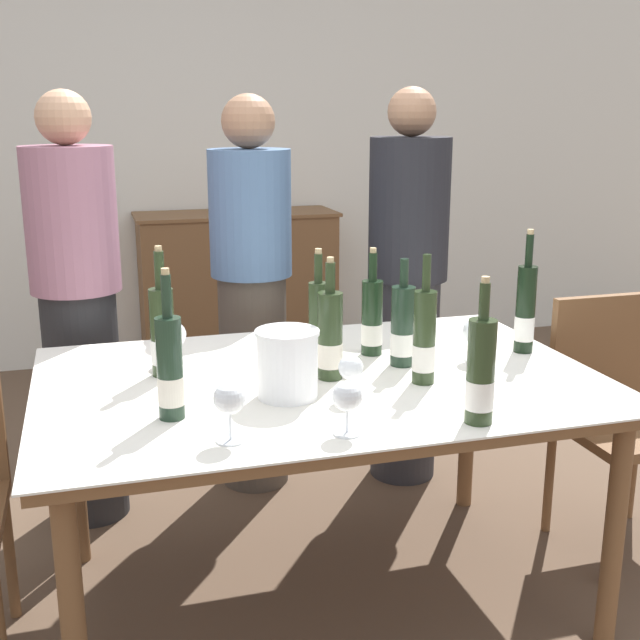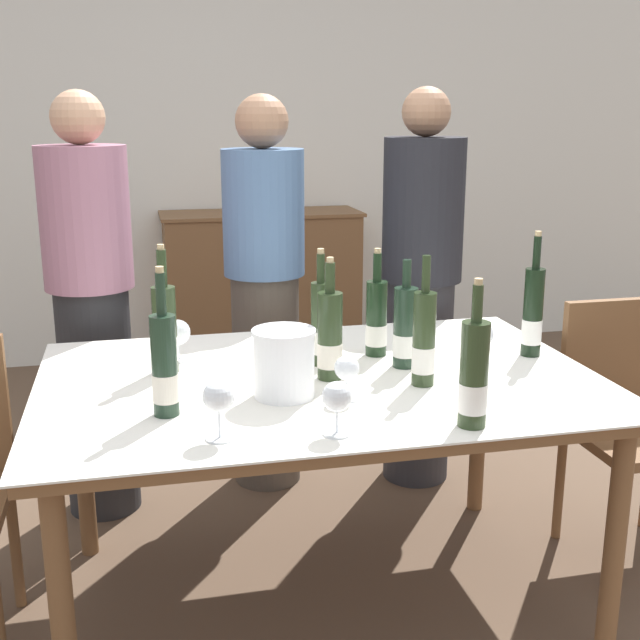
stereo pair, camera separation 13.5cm
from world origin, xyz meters
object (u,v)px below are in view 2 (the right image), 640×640
Objects in this scene: wine_bottle_2 at (376,319)px; person_host at (92,311)px; wine_glass_0 at (347,370)px; wine_glass_4 at (337,399)px; wine_glass_2 at (480,335)px; person_guest_right at (421,292)px; chair_right_end at (628,411)px; dining_table at (320,398)px; person_guest_left at (265,297)px; wine_bottle_5 at (165,331)px; sideboard_cabinet at (262,288)px; wine_bottle_1 at (405,330)px; wine_glass_3 at (219,399)px; wine_bottle_8 at (321,325)px; ice_bucket at (284,361)px; wine_bottle_3 at (165,367)px; wine_glass_1 at (178,334)px; wine_bottle_6 at (330,338)px; wine_bottle_4 at (424,341)px; wine_bottle_7 at (533,314)px; wine_bottle_0 at (474,377)px.

wine_bottle_2 is 0.22× the size of person_host.
wine_glass_4 is (-0.09, -0.24, 0.01)m from wine_glass_0.
wine_glass_2 is 0.08× the size of person_guest_right.
wine_glass_2 and chair_right_end have the same top height.
wine_glass_0 is at bearing -82.29° from dining_table.
wine_glass_4 is at bearing -91.67° from person_guest_left.
chair_right_end is (1.59, -0.07, -0.37)m from wine_bottle_5.
sideboard_cabinet is 3.54× the size of wine_bottle_1.
wine_glass_3 is 0.29m from wine_glass_4.
wine_glass_0 is (-0.26, -0.25, -0.03)m from wine_bottle_1.
wine_bottle_8 is (-0.20, -2.47, 0.42)m from sideboard_cabinet.
chair_right_end is at bearing -21.78° from person_host.
person_host is at bearing 120.52° from ice_bucket.
dining_table is at bearing 24.24° from wine_bottle_3.
wine_glass_1 is at bearing 146.81° from dining_table.
person_guest_left reaches higher than wine_bottle_5.
sideboard_cabinet reaches higher than wine_glass_1.
wine_glass_4 is at bearing -125.22° from wine_bottle_1.
wine_bottle_6 is 0.20m from wine_glass_0.
ice_bucket reaches higher than chair_right_end.
person_guest_left is at bearing 93.61° from wine_bottle_8.
dining_table is 12.16× the size of wine_glass_4.
person_guest_left reaches higher than wine_glass_0.
wine_glass_1 is at bearing 165.32° from wine_glass_2.
dining_table is at bearing -33.19° from wine_glass_1.
dining_table is at bearing 146.20° from wine_bottle_6.
wine_glass_3 is 0.09× the size of person_host.
wine_bottle_8 reaches higher than chair_right_end.
wine_bottle_8 is at bearing 57.65° from ice_bucket.
person_host is (-1.84, 0.74, 0.29)m from chair_right_end.
wine_glass_0 is at bearing -165.22° from chair_right_end.
ice_bucket is 1.52× the size of wine_glass_0.
wine_glass_4 is (0.08, -0.30, -0.01)m from ice_bucket.
wine_bottle_5 is 1.08× the size of wine_bottle_6.
wine_glass_0 is 0.08× the size of person_guest_left.
wine_bottle_5 is (-0.73, 0.29, -0.00)m from wine_bottle_4.
wine_bottle_1 is 0.83× the size of wine_bottle_7.
sideboard_cabinet is 3.02× the size of wine_bottle_3.
ice_bucket is 1.08m from person_guest_left.
wine_bottle_4 is at bearing -25.56° from dining_table.
wine_bottle_0 reaches higher than chair_right_end.
wine_bottle_0 reaches higher than wine_bottle_2.
sideboard_cabinet is at bearing 84.61° from wine_glass_4.
chair_right_end is 0.55× the size of person_guest_right.
wine_bottle_0 is 0.97m from wine_bottle_5.
wine_bottle_0 is 1.43m from person_guest_left.
wine_glass_2 is at bearing 24.68° from wine_glass_0.
wine_bottle_6 is (-0.25, 0.12, -0.01)m from wine_bottle_4.
wine_bottle_8 is 0.91m from person_guest_right.
ice_bucket is at bearing -43.00° from wine_bottle_5.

